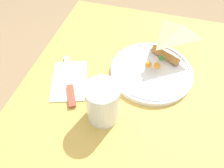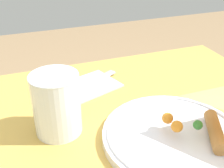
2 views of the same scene
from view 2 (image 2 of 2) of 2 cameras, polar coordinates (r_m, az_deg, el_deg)
plate_pizza at (r=0.52m, az=12.62°, el=-9.89°), size 0.26×0.26×0.05m
milk_glass at (r=0.52m, az=-11.15°, el=-4.31°), size 0.09×0.09×0.12m
napkin_folded at (r=0.68m, az=-5.54°, el=-0.71°), size 0.18×0.15×0.00m
butter_knife at (r=0.67m, az=-6.23°, el=-0.70°), size 0.19×0.11×0.01m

